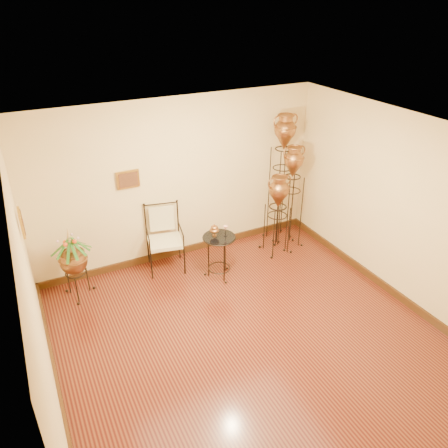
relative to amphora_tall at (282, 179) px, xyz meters
name	(u,v)px	position (x,y,z in m)	size (l,w,h in m)	color
ground	(250,338)	(-1.84, -2.15, -1.24)	(5.00, 5.00, 0.00)	#632D17
room_shell	(254,228)	(-1.84, -2.14, 0.50)	(5.02, 5.02, 2.81)	beige
amphora_tall	(282,179)	(0.00, 0.00, 0.00)	(0.55, 0.55, 2.42)	black
amphora_mid	(291,197)	(0.05, -0.25, -0.26)	(0.46, 0.46, 1.93)	black
amphora_short	(277,214)	(-0.28, -0.35, -0.50)	(0.58, 0.58, 1.49)	black
planter_urn	(73,258)	(-3.74, -0.11, -0.56)	(0.85, 0.85, 1.22)	black
armchair	(165,239)	(-2.26, 0.00, -0.67)	(0.74, 0.71, 1.12)	black
side_table	(219,256)	(-1.56, -0.62, -0.84)	(0.55, 0.55, 0.96)	black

